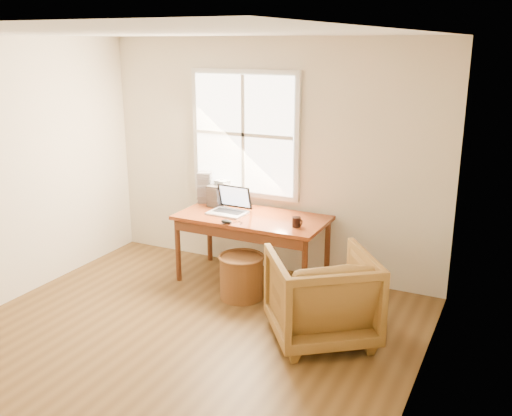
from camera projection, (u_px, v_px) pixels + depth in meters
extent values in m
cube|color=brown|center=(157.00, 360.00, 4.75)|extent=(4.00, 4.50, 0.02)
cube|color=white|center=(139.00, 32.00, 4.02)|extent=(4.00, 4.50, 0.02)
cube|color=beige|center=(271.00, 158.00, 6.34)|extent=(4.00, 0.02, 2.60)
cube|color=beige|center=(413.00, 250.00, 3.54)|extent=(0.02, 4.50, 2.60)
cube|color=silver|center=(245.00, 134.00, 6.36)|extent=(1.32, 0.05, 1.42)
cube|color=white|center=(244.00, 135.00, 6.33)|extent=(1.20, 0.02, 1.30)
cube|color=silver|center=(243.00, 135.00, 6.32)|extent=(0.04, 0.02, 1.30)
cube|color=silver|center=(243.00, 135.00, 6.32)|extent=(1.20, 0.02, 0.04)
cube|color=brown|center=(252.00, 218.00, 6.10)|extent=(1.60, 0.80, 0.04)
imported|color=brown|center=(321.00, 296.00, 4.99)|extent=(1.22, 1.22, 0.81)
cylinder|color=brown|center=(242.00, 277.00, 5.84)|extent=(0.50, 0.50, 0.44)
ellipsoid|color=black|center=(226.00, 222.00, 5.84)|extent=(0.12, 0.07, 0.04)
cylinder|color=black|center=(296.00, 222.00, 5.73)|extent=(0.11, 0.11, 0.10)
cube|color=silver|center=(222.00, 193.00, 6.46)|extent=(0.17, 0.16, 0.29)
cube|color=black|center=(215.00, 196.00, 6.42)|extent=(0.16, 0.15, 0.24)
cube|color=#A1A1AE|center=(205.00, 187.00, 6.56)|extent=(0.20, 0.18, 0.36)
cube|color=silver|center=(232.00, 197.00, 6.53)|extent=(0.16, 0.15, 0.16)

